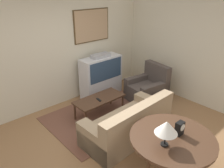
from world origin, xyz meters
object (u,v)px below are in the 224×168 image
Objects in this scene: tv at (101,76)px; coffee_table at (99,100)px; table_lamp at (166,128)px; couch at (129,125)px; armchair at (148,89)px; console_table at (172,140)px; mantel_clock at (180,128)px.

tv is 1.06m from coffee_table.
coffee_table is 2.98× the size of table_lamp.
couch is 1.89× the size of armchair.
armchair reaches higher than console_table.
mantel_clock is at bearing -31.73° from armchair.
table_lamp is at bearing 66.12° from couch.
armchair is 2.85m from table_lamp.
mantel_clock reaches higher than coffee_table.
tv is at bearing 71.27° from console_table.
mantel_clock reaches higher than couch.
couch is 1.46× the size of console_table.
console_table is at bearing 169.02° from mantel_clock.
couch is 1.71m from armchair.
table_lamp is at bearing -112.75° from tv.
tv reaches higher than console_table.
armchair is 4.57× the size of mantel_clock.
mantel_clock reaches higher than armchair.
couch is at bearing 79.14° from console_table.
table_lamp is (-1.24, -2.95, 0.49)m from tv.
tv reaches higher than mantel_clock.
table_lamp is (-0.46, -1.12, 0.76)m from couch.
tv is at bearing 67.25° from table_lamp.
armchair is at bearing 44.10° from table_lamp.
tv is 3.09m from mantel_clock.
table_lamp is at bearing -104.07° from coffee_table.
armchair is at bearing -9.98° from coffee_table.
console_table is at bearing 5.23° from table_lamp.
tv is at bearing -136.37° from armchair.
couch is at bearing 85.46° from mantel_clock.
armchair is at bearing 47.54° from console_table.
couch is 1.58× the size of coffee_table.
table_lamp reaches higher than couch.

